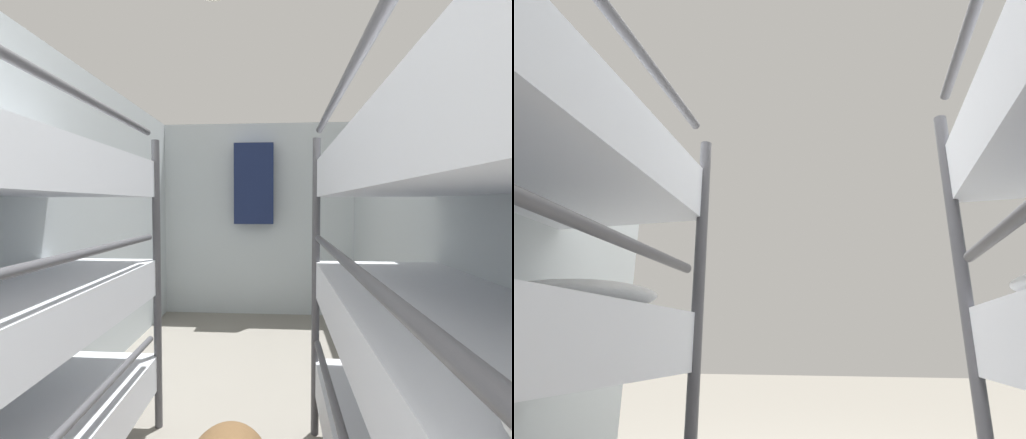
% 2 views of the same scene
% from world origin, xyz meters
% --- Properties ---
extents(wall_left, '(0.06, 4.49, 2.22)m').
position_xyz_m(wall_left, '(-1.13, 2.18, 1.11)').
color(wall_left, silver).
rests_on(wall_left, ground_plane).
extents(wall_right, '(0.06, 4.49, 2.22)m').
position_xyz_m(wall_right, '(1.13, 2.18, 1.11)').
color(wall_right, silver).
rests_on(wall_right, ground_plane).
extents(wall_back, '(2.32, 0.06, 2.22)m').
position_xyz_m(wall_back, '(0.00, 4.40, 1.11)').
color(wall_back, silver).
rests_on(wall_back, ground_plane).
extents(bunk_stack_right_near, '(0.67, 1.76, 1.68)m').
position_xyz_m(bunk_stack_right_near, '(0.77, 1.38, 0.89)').
color(bunk_stack_right_near, '#4C4C51').
rests_on(bunk_stack_right_near, ground_plane).
extents(hanging_coat, '(0.44, 0.12, 0.90)m').
position_xyz_m(hanging_coat, '(-0.04, 4.25, 1.52)').
color(hanging_coat, '#192347').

